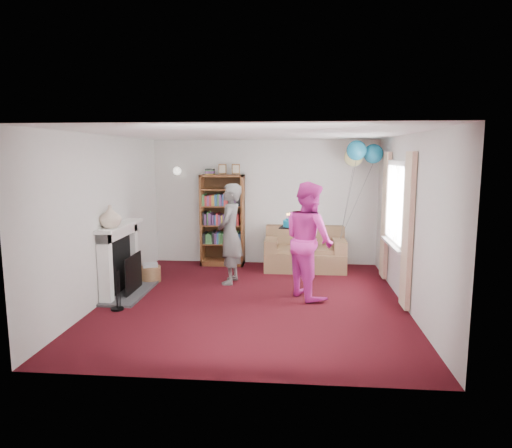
# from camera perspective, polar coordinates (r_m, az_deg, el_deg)

# --- Properties ---
(ground) EXTENTS (5.00, 5.00, 0.00)m
(ground) POSITION_cam_1_polar(r_m,az_deg,el_deg) (7.05, -0.41, -9.57)
(ground) COLOR black
(ground) RESTS_ON ground
(wall_back) EXTENTS (4.50, 0.02, 2.50)m
(wall_back) POSITION_cam_1_polar(r_m,az_deg,el_deg) (9.24, 1.07, 2.74)
(wall_back) COLOR silver
(wall_back) RESTS_ON ground
(wall_left) EXTENTS (0.02, 5.00, 2.50)m
(wall_left) POSITION_cam_1_polar(r_m,az_deg,el_deg) (7.33, -18.30, 0.74)
(wall_left) COLOR silver
(wall_left) RESTS_ON ground
(wall_right) EXTENTS (0.02, 5.00, 2.50)m
(wall_right) POSITION_cam_1_polar(r_m,az_deg,el_deg) (6.92, 18.55, 0.28)
(wall_right) COLOR silver
(wall_right) RESTS_ON ground
(ceiling) EXTENTS (4.50, 5.00, 0.01)m
(ceiling) POSITION_cam_1_polar(r_m,az_deg,el_deg) (6.70, -0.43, 11.23)
(ceiling) COLOR white
(ceiling) RESTS_ON wall_back
(fireplace) EXTENTS (0.55, 1.80, 1.12)m
(fireplace) POSITION_cam_1_polar(r_m,az_deg,el_deg) (7.57, -16.26, -4.62)
(fireplace) COLOR #3F3F42
(fireplace) RESTS_ON ground
(window_bay) EXTENTS (0.14, 2.02, 2.20)m
(window_bay) POSITION_cam_1_polar(r_m,az_deg,el_deg) (7.49, 17.07, 0.60)
(window_bay) COLOR white
(window_bay) RESTS_ON ground
(wall_sconce) EXTENTS (0.16, 0.23, 0.16)m
(wall_sconce) POSITION_cam_1_polar(r_m,az_deg,el_deg) (9.34, -9.82, 6.56)
(wall_sconce) COLOR gold
(wall_sconce) RESTS_ON ground
(bookcase) EXTENTS (0.86, 0.42, 2.02)m
(bookcase) POSITION_cam_1_polar(r_m,az_deg,el_deg) (9.18, -4.18, 0.42)
(bookcase) COLOR #472B14
(bookcase) RESTS_ON ground
(sofa) EXTENTS (1.54, 0.81, 0.81)m
(sofa) POSITION_cam_1_polar(r_m,az_deg,el_deg) (8.93, 6.12, -3.62)
(sofa) COLOR brown
(sofa) RESTS_ON ground
(wicker_basket) EXTENTS (0.36, 0.36, 0.33)m
(wicker_basket) POSITION_cam_1_polar(r_m,az_deg,el_deg) (8.24, -13.06, -6.02)
(wicker_basket) COLOR #9F744A
(wicker_basket) RESTS_ON ground
(person_striped) EXTENTS (0.46, 0.66, 1.72)m
(person_striped) POSITION_cam_1_polar(r_m,az_deg,el_deg) (7.82, -3.26, -1.24)
(person_striped) COLOR black
(person_striped) RESTS_ON ground
(person_magenta) EXTENTS (1.03, 1.10, 1.80)m
(person_magenta) POSITION_cam_1_polar(r_m,az_deg,el_deg) (7.10, 6.60, -1.97)
(person_magenta) COLOR #D42A9C
(person_magenta) RESTS_ON ground
(birthday_cake) EXTENTS (0.39, 0.39, 0.22)m
(birthday_cake) POSITION_cam_1_polar(r_m,az_deg,el_deg) (7.34, 4.67, 0.07)
(birthday_cake) COLOR black
(birthday_cake) RESTS_ON ground
(balloons) EXTENTS (0.75, 0.74, 1.82)m
(balloons) POSITION_cam_1_polar(r_m,az_deg,el_deg) (8.66, 13.01, 8.55)
(balloons) COLOR #3F3F3F
(balloons) RESTS_ON ground
(mantel_vase) EXTENTS (0.34, 0.34, 0.34)m
(mantel_vase) POSITION_cam_1_polar(r_m,az_deg,el_deg) (7.13, -17.76, 0.90)
(mantel_vase) COLOR beige
(mantel_vase) RESTS_ON fireplace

